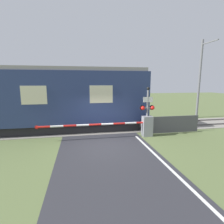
% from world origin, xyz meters
% --- Properties ---
extents(ground_plane, '(80.00, 80.00, 0.00)m').
position_xyz_m(ground_plane, '(0.00, 0.00, 0.00)').
color(ground_plane, '#5B6B3D').
extents(track_bed, '(36.00, 3.20, 0.13)m').
position_xyz_m(track_bed, '(0.00, 3.35, 0.02)').
color(track_bed, gray).
rests_on(track_bed, ground_plane).
extents(train, '(14.24, 2.77, 4.20)m').
position_xyz_m(train, '(-3.82, 3.35, 2.15)').
color(train, black).
rests_on(train, ground_plane).
extents(crossing_barrier, '(6.75, 0.44, 1.24)m').
position_xyz_m(crossing_barrier, '(2.16, 1.00, 0.67)').
color(crossing_barrier, gray).
rests_on(crossing_barrier, ground_plane).
extents(signal_post, '(0.92, 0.26, 2.99)m').
position_xyz_m(signal_post, '(2.79, 1.10, 1.71)').
color(signal_post, gray).
rests_on(signal_post, ground_plane).
extents(catenary_pole, '(0.20, 1.90, 6.94)m').
position_xyz_m(catenary_pole, '(9.47, 5.47, 3.62)').
color(catenary_pole, slate).
rests_on(catenary_pole, ground_plane).
extents(roadside_fence, '(3.82, 0.06, 1.10)m').
position_xyz_m(roadside_fence, '(4.59, 1.39, 0.55)').
color(roadside_fence, '#4C4C51').
rests_on(roadside_fence, ground_plane).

